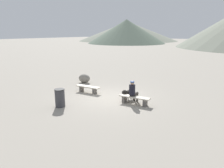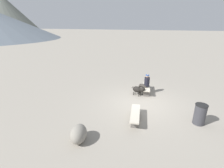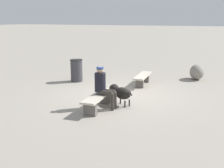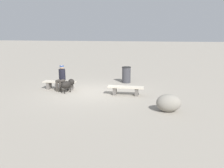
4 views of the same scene
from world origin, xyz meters
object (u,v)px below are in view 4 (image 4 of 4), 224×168
(bench_right, at_px, (60,84))
(boulder, at_px, (169,103))
(bench_left, at_px, (126,89))
(seated_person, at_px, (61,76))
(dog, at_px, (67,84))
(trash_bin, at_px, (126,75))

(bench_right, height_order, boulder, boulder)
(bench_left, height_order, seated_person, seated_person)
(bench_right, relative_size, dog, 1.97)
(seated_person, xyz_separation_m, boulder, (-5.53, 1.81, -0.39))
(dog, distance_m, trash_bin, 3.86)
(bench_right, distance_m, seated_person, 0.46)
(dog, bearing_deg, bench_right, 76.73)
(bench_right, relative_size, trash_bin, 1.84)
(seated_person, height_order, trash_bin, seated_person)
(bench_left, relative_size, bench_right, 0.99)
(seated_person, height_order, boulder, seated_person)
(seated_person, bearing_deg, bench_left, 177.52)
(bench_left, xyz_separation_m, bench_right, (3.59, -0.08, -0.00))
(bench_right, distance_m, boulder, 5.99)
(seated_person, xyz_separation_m, trash_bin, (-2.76, -2.80, -0.24))
(trash_bin, bearing_deg, bench_right, 43.05)
(bench_right, xyz_separation_m, boulder, (-5.69, 1.88, 0.04))
(seated_person, distance_m, boulder, 5.83)
(dog, relative_size, trash_bin, 0.93)
(bench_left, height_order, bench_right, bench_right)
(dog, height_order, trash_bin, trash_bin)
(trash_bin, bearing_deg, bench_left, 103.35)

